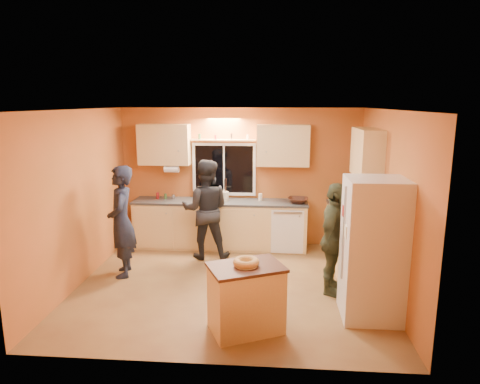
# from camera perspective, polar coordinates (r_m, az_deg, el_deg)

# --- Properties ---
(ground) EXTENTS (4.50, 4.50, 0.00)m
(ground) POSITION_cam_1_polar(r_m,az_deg,el_deg) (6.60, -1.41, -12.25)
(ground) COLOR brown
(ground) RESTS_ON ground
(room_shell) EXTENTS (4.54, 4.04, 2.61)m
(room_shell) POSITION_cam_1_polar(r_m,az_deg,el_deg) (6.51, -0.06, 2.33)
(room_shell) COLOR #C46632
(room_shell) RESTS_ON ground
(back_counter) EXTENTS (4.23, 0.62, 0.90)m
(back_counter) POSITION_cam_1_polar(r_m,az_deg,el_deg) (8.04, -0.08, -4.34)
(back_counter) COLOR tan
(back_counter) RESTS_ON ground
(right_counter) EXTENTS (0.62, 1.84, 0.90)m
(right_counter) POSITION_cam_1_polar(r_m,az_deg,el_deg) (6.99, 15.25, -7.30)
(right_counter) COLOR tan
(right_counter) RESTS_ON ground
(refrigerator) EXTENTS (0.72, 0.70, 1.80)m
(refrigerator) POSITION_cam_1_polar(r_m,az_deg,el_deg) (5.64, 17.30, -7.31)
(refrigerator) COLOR silver
(refrigerator) RESTS_ON ground
(island) EXTENTS (1.02, 0.88, 0.83)m
(island) POSITION_cam_1_polar(r_m,az_deg,el_deg) (5.24, 0.81, -13.93)
(island) COLOR tan
(island) RESTS_ON ground
(bundt_pastry) EXTENTS (0.31, 0.31, 0.09)m
(bundt_pastry) POSITION_cam_1_polar(r_m,az_deg,el_deg) (5.06, 0.83, -9.33)
(bundt_pastry) COLOR tan
(bundt_pastry) RESTS_ON island
(person_left) EXTENTS (0.57, 0.73, 1.75)m
(person_left) POSITION_cam_1_polar(r_m,az_deg,el_deg) (6.93, -15.52, -3.82)
(person_left) COLOR black
(person_left) RESTS_ON ground
(person_center) EXTENTS (0.89, 0.71, 1.74)m
(person_center) POSITION_cam_1_polar(r_m,az_deg,el_deg) (7.46, -4.60, -2.33)
(person_center) COLOR black
(person_center) RESTS_ON ground
(person_right) EXTENTS (0.71, 1.02, 1.61)m
(person_right) POSITION_cam_1_polar(r_m,az_deg,el_deg) (6.20, 12.41, -6.17)
(person_right) COLOR #323924
(person_right) RESTS_ON ground
(mixing_bowl) EXTENTS (0.43, 0.43, 0.09)m
(mixing_bowl) POSITION_cam_1_polar(r_m,az_deg,el_deg) (7.86, 7.73, -1.10)
(mixing_bowl) COLOR black
(mixing_bowl) RESTS_ON back_counter
(utensil_crock) EXTENTS (0.14, 0.14, 0.17)m
(utensil_crock) POSITION_cam_1_polar(r_m,az_deg,el_deg) (7.95, -2.01, -0.55)
(utensil_crock) COLOR beige
(utensil_crock) RESTS_ON back_counter
(potted_plant) EXTENTS (0.28, 0.25, 0.27)m
(potted_plant) POSITION_cam_1_polar(r_m,az_deg,el_deg) (6.61, 15.79, -3.14)
(potted_plant) COLOR gray
(potted_plant) RESTS_ON right_counter
(red_box) EXTENTS (0.17, 0.14, 0.07)m
(red_box) POSITION_cam_1_polar(r_m,az_deg,el_deg) (6.63, 15.63, -3.99)
(red_box) COLOR maroon
(red_box) RESTS_ON right_counter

